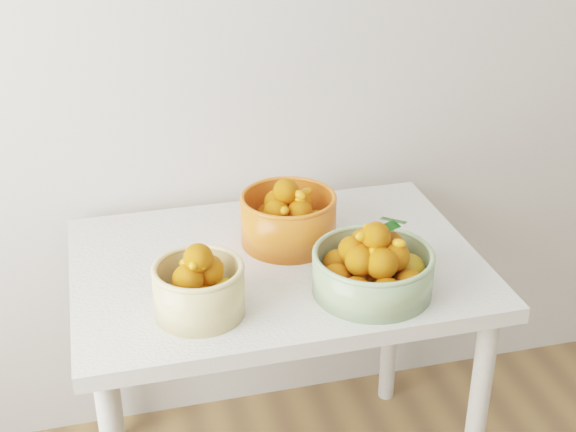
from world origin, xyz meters
The scene contains 4 objects.
table centered at (-0.43, 1.60, 0.65)m, with size 1.00×0.70×0.75m.
bowl_cream centered at (-0.65, 1.42, 0.82)m, with size 0.24×0.24×0.17m.
bowl_green centered at (-0.25, 1.41, 0.81)m, with size 0.36×0.36×0.18m.
bowl_orange centered at (-0.38, 1.68, 0.82)m, with size 0.25×0.25×0.18m.
Camera 1 is at (-0.83, -0.07, 1.75)m, focal length 50.00 mm.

